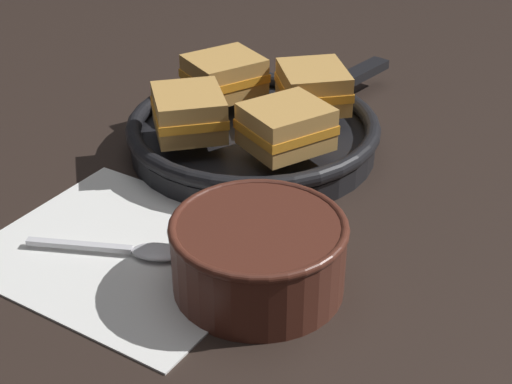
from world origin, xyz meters
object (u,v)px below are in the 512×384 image
Objects in this scene: sandwich_far_left at (224,75)px; sandwich_near_right at (313,87)px; soup_bowl at (259,251)px; sandwich_near_left at (286,127)px; sandwich_far_right at (189,113)px; spoon at (136,250)px; skillet at (254,134)px.

sandwich_near_right is at bearing 9.50° from sandwich_far_left.
sandwich_near_left is at bearing 109.07° from soup_bowl.
sandwich_near_left and sandwich_near_right have the same top height.
sandwich_far_left is 0.98× the size of sandwich_far_right.
sandwich_near_right is (-0.08, 0.29, 0.03)m from soup_bowl.
sandwich_far_left is at bearing 125.00° from soup_bowl.
sandwich_near_right reaches higher than soup_bowl.
soup_bowl is 0.33m from sandwich_far_left.
sandwich_near_left is at bearing 53.03° from spoon.
sandwich_far_right is (-0.05, 0.17, 0.06)m from spoon.
sandwich_near_right reaches higher than spoon.
soup_bowl is 1.39× the size of sandwich_far_left.
sandwich_near_right is 0.11m from sandwich_far_left.
sandwich_near_right is (-0.02, 0.11, 0.00)m from sandwich_near_left.
soup_bowl is at bearing -70.93° from sandwich_near_left.
sandwich_near_left is 0.98× the size of sandwich_far_right.
skillet is at bearing 70.98° from spoon.
sandwich_far_left is at bearing 144.50° from sandwich_near_left.
sandwich_near_right is at bearing 53.88° from skillet.
spoon is at bearing -107.14° from sandwich_near_left.
soup_bowl is 0.13m from spoon.
sandwich_far_right is (0.02, -0.11, 0.00)m from sandwich_far_left.
sandwich_far_left is (-0.06, 0.04, 0.04)m from skillet.
sandwich_far_right is (-0.17, 0.16, 0.03)m from soup_bowl.
skillet is 0.09m from sandwich_near_left.
spoon is 0.24m from skillet.
sandwich_near_left is 0.98× the size of sandwich_near_right.
soup_bowl reaches higher than spoon.
sandwich_near_left is at bearing -35.50° from sandwich_far_left.
sandwich_near_left is 1.00× the size of sandwich_far_left.
sandwich_near_right is at bearing 105.55° from soup_bowl.
sandwich_near_left and sandwich_far_left have the same top height.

